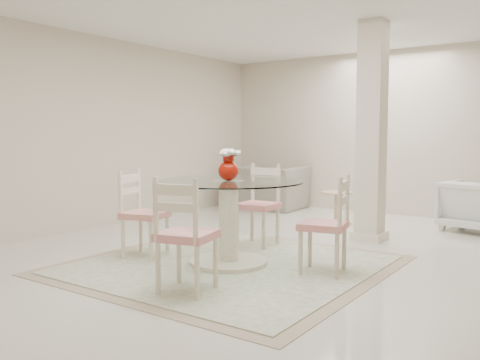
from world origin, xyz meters
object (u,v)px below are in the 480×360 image
Objects in this scene: red_vase at (229,164)px; dining_chair_north at (260,198)px; side_table at (336,209)px; dining_chair_south at (183,227)px; dining_chair_west at (140,207)px; column at (372,132)px; dining_chair_east at (330,218)px; dining_table at (229,222)px; recliner_taupe at (269,187)px; armchair_white at (474,206)px.

dining_chair_north is (-0.26, 0.99, -0.46)m from red_vase.
dining_chair_south is at bearing -84.15° from side_table.
column is at bearing -49.05° from dining_chair_west.
red_vase is 1.11m from dining_chair_south.
dining_chair_east reaches higher than side_table.
dining_chair_east is (0.29, -1.78, -0.81)m from column.
side_table is (-1.11, 2.61, -0.32)m from dining_chair_east.
column is 2.53× the size of dining_chair_north.
dining_table is 3.12× the size of side_table.
recliner_taupe is at bearing 115.57° from dining_chair_north.
column is at bearing 145.17° from recliner_taupe.
dining_table is 1.96× the size of armchair_white.
dining_chair_west is 0.89× the size of recliner_taupe.
column is 2.97m from dining_chair_west.
dining_chair_south is (-0.72, -1.25, 0.02)m from dining_chair_east.
side_table is at bearing -97.57° from dining_chair_south.
dining_chair_south reaches higher than armchair_white.
armchair_white is at bearing -120.81° from dining_chair_south.
dining_chair_north is 1.92m from side_table.
recliner_taupe reaches higher than armchair_white.
red_vase is 2.99m from side_table.
column is 2.31× the size of recliner_taupe.
dining_chair_east reaches higher than armchair_white.
dining_chair_east is at bearing 127.29° from recliner_taupe.
column reaches higher than red_vase.
red_vase is 1.12m from dining_chair_east.
dining_chair_east is 2.85m from side_table.
dining_chair_west is at bearing -124.28° from dining_chair_north.
dining_chair_north is 2.04m from dining_chair_south.
red_vase is 1.13m from dining_chair_west.
armchair_white is at bearing 174.39° from recliner_taupe.
dining_table is at bearing -108.69° from column.
dining_chair_north is 1.40× the size of armchair_white.
dining_chair_east is 1.44m from dining_chair_south.
recliner_taupe is (-1.77, 3.65, -0.06)m from dining_table.
dining_chair_south reaches higher than side_table.
red_vase is at bearing -88.45° from dining_chair_south.
side_table is at bearing 134.85° from column.
dining_table is 1.02m from dining_chair_west.
dining_chair_south is (0.52, -1.97, 0.00)m from dining_chair_north.
recliner_taupe is (-0.79, 3.91, -0.17)m from dining_chair_west.
armchair_white is at bearing 64.32° from dining_table.
dining_chair_east is at bearing 15.09° from dining_table.
dining_chair_east is 4.36m from recliner_taupe.
dining_chair_west is at bearing -43.36° from dining_chair_south.
side_table is at bearing 30.79° from armchair_white.
dining_chair_south reaches higher than recliner_taupe.
side_table is (-1.78, -0.55, -0.13)m from armchair_white.
dining_chair_west is at bearing 99.56° from recliner_taupe.
armchair_white is at bearing 55.26° from column.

